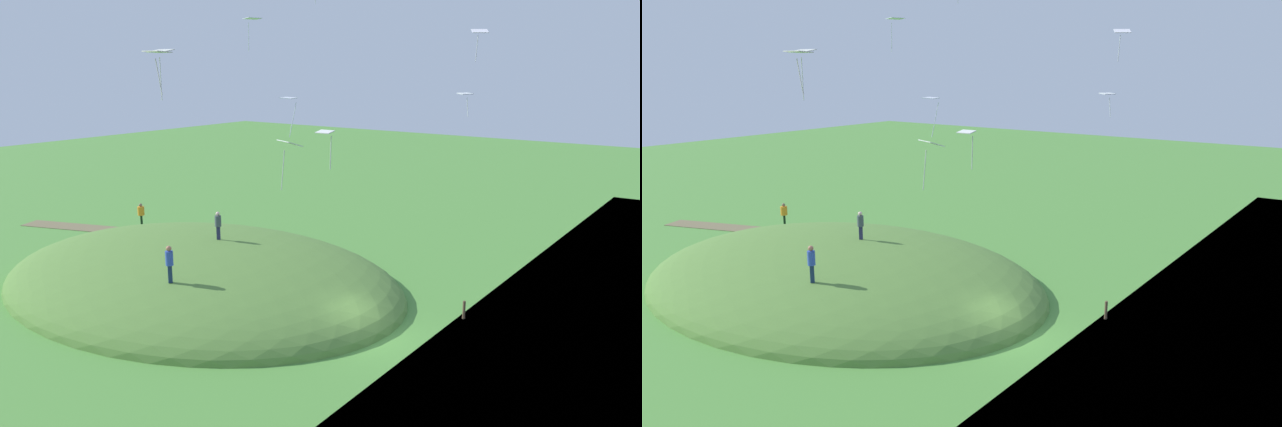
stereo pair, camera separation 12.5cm
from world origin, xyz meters
The scene contains 15 objects.
ground_plane centered at (0.00, 0.00, 0.00)m, with size 160.00×160.00×0.00m, color #4B8737.
grass_hill centered at (11.67, -0.70, 0.00)m, with size 24.74×18.68×4.77m, color #527C35.
dirt_path centered at (26.23, -4.84, 0.02)m, with size 13.42×1.79×0.04m, color brown.
person_on_hilltop centered at (11.13, -1.85, 3.39)m, with size 0.49×0.49×1.62m.
person_walking_path centered at (21.48, -4.71, 2.02)m, with size 0.65×0.65×1.60m.
person_watching_kites centered at (8.59, 3.98, 3.14)m, with size 0.51×0.51×1.82m.
kite_2 centered at (4.40, 7.57, 12.46)m, with size 0.98×0.72×1.55m.
kite_3 centered at (-0.52, -8.41, 10.54)m, with size 0.78×0.88×1.22m.
kite_5 centered at (0.87, 2.16, 9.31)m, with size 0.67×0.53×1.62m.
kite_6 centered at (16.08, -10.75, 14.99)m, with size 1.06×1.29×2.24m.
kite_7 centered at (3.30, 1.48, 8.65)m, with size 1.27×1.08×2.20m.
kite_8 centered at (7.28, -3.57, 10.22)m, with size 0.91×1.10×2.12m.
kite_10 centered at (-0.77, -9.24, 13.65)m, with size 0.99×0.91×1.65m.
kite_12 centered at (6.37, 5.72, 12.49)m, with size 0.95×0.66×2.01m.
mooring_post centered at (-2.66, -4.53, 0.45)m, with size 0.14×0.14×0.91m, color brown.
Camera 1 is at (-13.84, 23.10, 12.12)m, focal length 35.69 mm.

